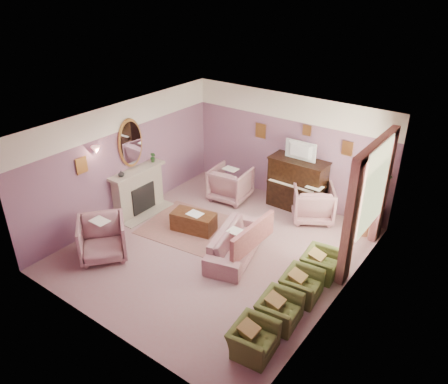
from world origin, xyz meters
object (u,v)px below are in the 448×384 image
Objects in this scene: floral_armchair_left at (230,182)px; floral_armchair_right at (313,201)px; floral_armchair_front at (102,237)px; sofa at (237,238)px; piano at (297,185)px; olive_chair_a at (253,335)px; olive_chair_d at (321,260)px; olive_chair_c at (302,282)px; coffee_table at (194,222)px; olive_chair_b at (279,306)px; side_table at (366,218)px; television at (299,150)px.

floral_armchair_left and floral_armchair_right have the same top height.
floral_armchair_front is (-0.66, -3.70, 0.00)m from floral_armchair_left.
piano is at bearing 88.79° from sofa.
olive_chair_a is at bearing -50.36° from floral_armchair_left.
sofa is 2.61× the size of olive_chair_d.
floral_armchair_right reaches higher than olive_chair_c.
coffee_table is 3.10m from olive_chair_d.
piano is 2.79m from coffee_table.
piano is 1.85× the size of olive_chair_b.
piano is 3.42m from olive_chair_c.
floral_armchair_front is 5.92m from side_table.
olive_chair_d is (0.00, 0.82, 0.00)m from olive_chair_c.
side_table is at bearing 87.10° from olive_chair_c.
olive_chair_c is (1.69, -2.91, -1.27)m from television.
coffee_table is 1.02× the size of floral_armchair_front.
olive_chair_b is (1.69, -3.73, -1.27)m from television.
piano is 1.40× the size of coffee_table.
sofa is at bearing 145.19° from olive_chair_b.
piano is at bearing 62.11° from floral_armchair_front.
olive_chair_c is at bearing 90.00° from olive_chair_b.
piano is at bearing 178.39° from side_table.
floral_armchair_front is 3.98m from olive_chair_a.
television reaches higher than floral_armchair_right.
television reaches higher than olive_chair_a.
sofa is at bearing -51.39° from floral_armchair_left.
floral_armchair_left is at bearing 155.17° from olive_chair_d.
floral_armchair_right is (0.59, -0.28, -0.16)m from piano.
floral_armchair_left is 1.40× the size of side_table.
olive_chair_a is at bearing -75.74° from floral_armchair_right.
sofa is 2.61× the size of olive_chair_c.
coffee_table is at bearing 65.65° from floral_armchair_front.
television is at bearing 120.13° from olive_chair_c.
sofa is at bearing -166.16° from olive_chair_d.
floral_armchair_right is 1.00× the size of floral_armchair_front.
side_table is at bearing 35.67° from coffee_table.
floral_armchair_left is 3.75m from floral_armchair_front.
coffee_table is at bearing 172.01° from sofa.
floral_armchair_front reaches higher than sofa.
olive_chair_c is at bearing -12.65° from sofa.
olive_chair_c is at bearing -67.72° from floral_armchair_right.
floral_armchair_front reaches higher than olive_chair_b.
floral_armchair_right is 1.29× the size of olive_chair_c.
olive_chair_c is at bearing -92.90° from side_table.
olive_chair_c is (3.96, 1.35, -0.16)m from floral_armchair_front.
floral_armchair_left is 3.65m from olive_chair_d.
olive_chair_b is at bearing 7.55° from floral_armchair_front.
olive_chair_b is at bearing -34.81° from sofa.
floral_armchair_right is (0.64, 2.29, 0.09)m from sofa.
side_table reaches higher than coffee_table.
olive_chair_a is at bearing -49.39° from sofa.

